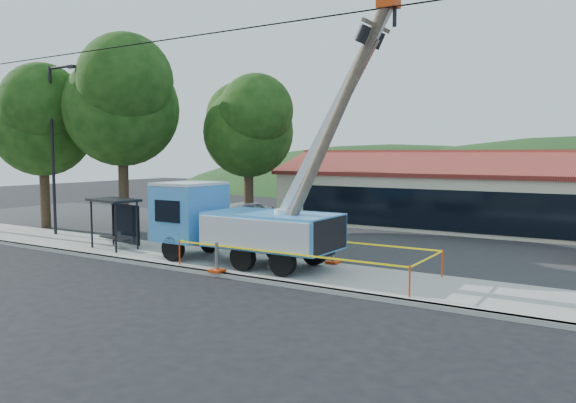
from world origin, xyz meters
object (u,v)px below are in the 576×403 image
Objects in this scene: utility_truck at (238,220)px; car_white at (204,224)px; leaning_pole at (331,130)px; car_silver at (241,230)px; bus_shelter at (117,212)px.

car_white is at bearing 136.39° from utility_truck.
leaning_pole is (4.24, -0.24, 3.44)m from utility_truck.
car_silver is at bearing 140.34° from leaning_pole.
utility_truck reaches higher than car_white.
leaning_pole reaches higher than car_silver.
bus_shelter is 10.23m from car_white.
utility_truck is at bearing 176.72° from leaning_pole.
car_white is (-3.65, 0.96, 0.00)m from car_silver.
car_silver is (-6.17, 8.39, -1.84)m from utility_truck.
car_white is at bearing 169.66° from car_silver.
leaning_pole is 3.66× the size of bus_shelter.
bus_shelter is (-10.96, 0.01, -3.47)m from leaning_pole.
bus_shelter is 8.82m from car_silver.
bus_shelter is 0.54× the size of car_silver.
utility_truck is at bearing -138.82° from car_white.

